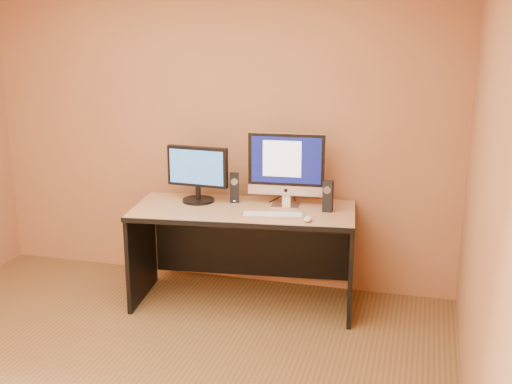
% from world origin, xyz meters
% --- Properties ---
extents(walls, '(4.00, 4.00, 2.60)m').
position_xyz_m(walls, '(0.00, 0.00, 1.30)').
color(walls, '#A46C42').
rests_on(walls, ground).
extents(desk, '(1.76, 0.93, 0.78)m').
position_xyz_m(desk, '(0.37, 1.51, 0.39)').
color(desk, tan).
rests_on(desk, ground).
extents(imac, '(0.62, 0.27, 0.58)m').
position_xyz_m(imac, '(0.66, 1.68, 1.07)').
color(imac, silver).
rests_on(imac, desk).
extents(second_monitor, '(0.52, 0.28, 0.44)m').
position_xyz_m(second_monitor, '(-0.03, 1.62, 1.00)').
color(second_monitor, black).
rests_on(second_monitor, desk).
extents(speaker_left, '(0.09, 0.09, 0.23)m').
position_xyz_m(speaker_left, '(0.25, 1.68, 0.90)').
color(speaker_left, black).
rests_on(speaker_left, desk).
extents(speaker_right, '(0.07, 0.08, 0.23)m').
position_xyz_m(speaker_right, '(1.00, 1.62, 0.90)').
color(speaker_right, black).
rests_on(speaker_right, desk).
extents(keyboard, '(0.47, 0.21, 0.02)m').
position_xyz_m(keyboard, '(0.63, 1.39, 0.79)').
color(keyboard, silver).
rests_on(keyboard, desk).
extents(mouse, '(0.07, 0.11, 0.04)m').
position_xyz_m(mouse, '(0.90, 1.34, 0.80)').
color(mouse, silver).
rests_on(mouse, desk).
extents(cable_a, '(0.08, 0.22, 0.01)m').
position_xyz_m(cable_a, '(0.71, 1.83, 0.78)').
color(cable_a, black).
rests_on(cable_a, desk).
extents(cable_b, '(0.05, 0.19, 0.01)m').
position_xyz_m(cable_b, '(0.54, 1.82, 0.78)').
color(cable_b, black).
rests_on(cable_b, desk).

